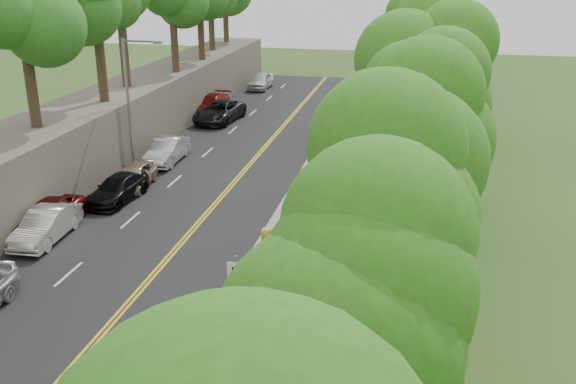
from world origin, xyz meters
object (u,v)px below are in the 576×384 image
Objects in this scene: streetlight at (131,95)px; car_1 at (46,225)px; concrete_block at (326,258)px; painter_0 at (266,248)px; signpost at (237,288)px; car_2 at (46,216)px; construction_barrel at (377,154)px; person_far at (377,125)px.

streetlight is 11.72m from car_1.
concrete_block is 2.58m from painter_0.
painter_0 is (-0.30, 5.39, -1.02)m from signpost.
painter_0 is (10.70, -0.58, 0.17)m from car_1.
car_2 is (-13.80, 1.00, 0.32)m from concrete_block.
streetlight reaches higher than construction_barrel.
concrete_block is at bearing -93.35° from construction_barrel.
signpost reaches higher than person_far.
person_far is (2.87, 22.62, -0.13)m from painter_0.
person_far is (14.22, 20.99, 0.07)m from car_2.
painter_0 is at bearing -46.04° from streetlight.
concrete_block is (13.66, -11.00, -4.22)m from streetlight.
painter_0 is (11.35, -1.63, 0.20)m from car_2.
painter_0 reaches higher than concrete_block.
car_2 reaches higher than concrete_block.
signpost is 2.76× the size of concrete_block.
signpost reaches higher than construction_barrel.
car_2 is 2.84× the size of painter_0.
car_2 is at bearing 148.95° from signpost.
signpost is at bearing -31.65° from car_1.
car_1 is at bearing -179.78° from concrete_block.
car_2 is (-14.72, -14.71, 0.28)m from construction_barrel.
painter_0 reaches higher than person_far.
car_1 is at bearing 71.02° from person_far.
painter_0 is at bearing 95.41° from person_far.
construction_barrel is (3.07, 21.72, -1.50)m from signpost.
person_far is at bearing 84.75° from signpost.
streetlight is at bearing 83.74° from car_2.
car_1 is (-14.07, -15.76, 0.32)m from construction_barrel.
signpost is 12.57m from car_1.
painter_0 is (-3.37, -16.33, 0.48)m from construction_barrel.
person_far is (2.57, 28.00, -1.15)m from signpost.
person_far reaches higher than construction_barrel.
painter_0 is 22.80m from person_far.
streetlight is 9.73× the size of construction_barrel.
painter_0 is at bearing 93.19° from signpost.
construction_barrel is at bearing 86.65° from concrete_block.
signpost is 5.49m from painter_0.
construction_barrel is 0.18× the size of car_1.
car_1 is 10.72m from painter_0.
signpost is 1.74× the size of painter_0.
construction_barrel is 0.46× the size of painter_0.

